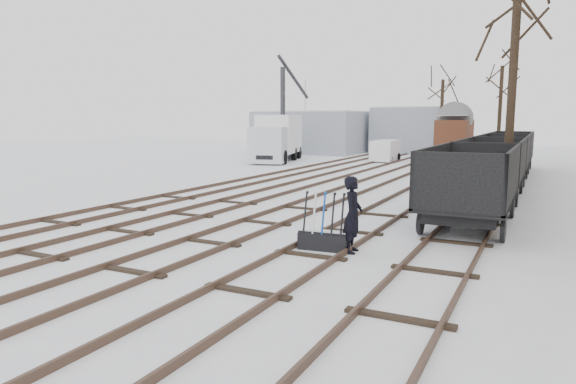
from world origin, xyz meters
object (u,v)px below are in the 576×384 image
worker (353,215)px  freight_wagon_a (471,196)px  panel_van (385,150)px  lorry (277,138)px  ground_frame (323,239)px  box_van_wagon (454,135)px  crane (284,131)px

worker → freight_wagon_a: bearing=-34.0°
worker → panel_van: size_ratio=0.51×
lorry → panel_van: (7.74, 3.75, -1.01)m
freight_wagon_a → lorry: (-17.10, 19.07, 0.92)m
ground_frame → worker: 1.03m
ground_frame → freight_wagon_a: (2.96, 4.94, 0.67)m
freight_wagon_a → box_van_wagon: 24.70m
worker → freight_wagon_a: freight_wagon_a is taller
ground_frame → crane: size_ratio=0.17×
ground_frame → box_van_wagon: size_ratio=0.31×
box_van_wagon → lorry: lorry is taller
freight_wagon_a → panel_van: freight_wagon_a is taller
ground_frame → lorry: bearing=115.6°
box_van_wagon → crane: crane is taller
crane → box_van_wagon: bearing=9.7°
worker → box_van_wagon: box_van_wagon is taller
box_van_wagon → panel_van: size_ratio=1.23×
panel_van → box_van_wagon: bearing=13.5°
lorry → crane: (-1.59, 4.34, 0.43)m
box_van_wagon → lorry: bearing=-158.2°
ground_frame → crane: crane is taller
worker → box_van_wagon: bearing=-5.2°
ground_frame → box_van_wagon: bearing=87.8°
freight_wagon_a → panel_van: size_ratio=1.59×
box_van_wagon → panel_van: 5.36m
ground_frame → crane: bearing=114.1°
panel_van → crane: crane is taller
freight_wagon_a → lorry: lorry is taller
ground_frame → crane: (-15.73, 28.34, 2.02)m
ground_frame → panel_van: (-6.40, 27.76, 0.58)m
box_van_wagon → lorry: (-12.74, -5.22, -0.22)m
box_van_wagon → lorry: 13.77m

